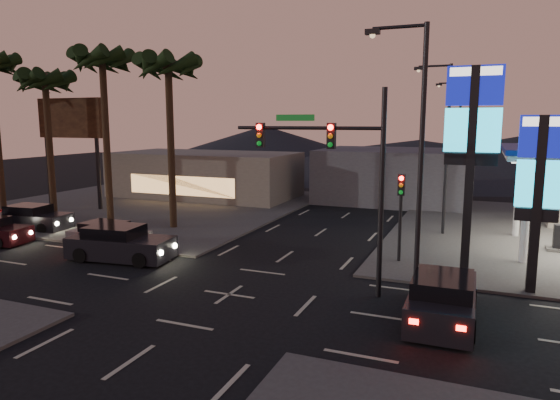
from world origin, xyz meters
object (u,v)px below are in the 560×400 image
at_px(car_lane_b_mid, 32,218).
at_px(traffic_signal_mast, 337,161).
at_px(pylon_sign_short, 539,177).
at_px(car_lane_b_front, 109,236).
at_px(suv_station, 443,299).
at_px(car_lane_a_front, 120,244).
at_px(pylon_sign_tall, 472,130).

bearing_deg(car_lane_b_mid, traffic_signal_mast, -10.72).
bearing_deg(traffic_signal_mast, car_lane_b_mid, 169.28).
distance_m(pylon_sign_short, car_lane_b_front, 20.74).
xyz_separation_m(traffic_signal_mast, suv_station, (4.22, -1.53, -4.46)).
height_order(pylon_sign_short, traffic_signal_mast, traffic_signal_mast).
relative_size(car_lane_a_front, car_lane_b_mid, 1.09).
xyz_separation_m(pylon_sign_tall, suv_station, (-0.52, -5.04, -5.63)).
bearing_deg(pylon_sign_short, car_lane_b_front, -178.44).
bearing_deg(pylon_sign_short, pylon_sign_tall, 158.20).
distance_m(pylon_sign_short, traffic_signal_mast, 7.69).
xyz_separation_m(pylon_sign_tall, pylon_sign_short, (2.50, -1.00, -1.74)).
height_order(car_lane_a_front, car_lane_b_front, car_lane_a_front).
distance_m(pylon_sign_tall, car_lane_b_mid, 26.21).
distance_m(traffic_signal_mast, car_lane_b_front, 14.01).
distance_m(car_lane_a_front, suv_station, 15.45).
bearing_deg(car_lane_b_mid, car_lane_a_front, -19.67).
bearing_deg(traffic_signal_mast, suv_station, -19.87).
distance_m(car_lane_a_front, car_lane_b_mid, 10.34).
bearing_deg(car_lane_a_front, car_lane_b_front, 143.23).
relative_size(car_lane_b_front, car_lane_b_mid, 0.91).
bearing_deg(suv_station, car_lane_b_mid, 167.68).
distance_m(pylon_sign_tall, car_lane_a_front, 17.08).
height_order(pylon_sign_short, suv_station, pylon_sign_short).
relative_size(traffic_signal_mast, car_lane_b_front, 1.79).
bearing_deg(pylon_sign_tall, car_lane_a_front, -169.11).
height_order(pylon_sign_short, car_lane_b_mid, pylon_sign_short).
distance_m(traffic_signal_mast, car_lane_b_mid, 21.68).
distance_m(pylon_sign_short, suv_station, 6.37).
relative_size(pylon_sign_short, car_lane_b_front, 1.57).
height_order(traffic_signal_mast, car_lane_a_front, traffic_signal_mast).
relative_size(traffic_signal_mast, car_lane_b_mid, 1.63).
relative_size(pylon_sign_tall, car_lane_a_front, 1.67).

